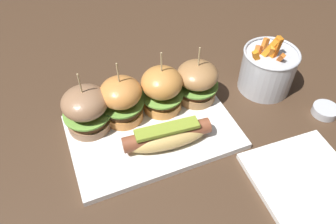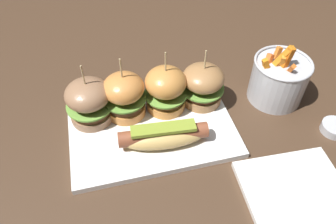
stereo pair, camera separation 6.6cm
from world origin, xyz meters
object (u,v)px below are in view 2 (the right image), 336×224
Objects in this scene: slider_far_right at (203,84)px; sauce_ramekin at (335,128)px; slider_center_left at (124,95)px; slider_center_right at (166,89)px; fries_bucket at (278,79)px; platter_main at (152,130)px; hot_dog at (163,136)px; side_plate at (299,198)px; slider_far_left at (89,101)px.

slider_far_right is 0.30m from sauce_ramekin.
slider_center_right is (0.09, -0.00, 0.00)m from slider_center_left.
slider_center_right is 0.26m from fries_bucket.
sauce_ramekin reaches higher than platter_main.
slider_center_right is at bearing 73.76° from hot_dog.
fries_bucket reaches higher than platter_main.
fries_bucket reaches higher than side_plate.
platter_main is at bearing -172.63° from fries_bucket.
side_plate is at bearing -39.57° from slider_far_left.
slider_center_right reaches higher than sauce_ramekin.
platter_main is at bearing 135.29° from side_plate.
fries_bucket is at bearing 120.77° from sauce_ramekin.
slider_center_left reaches higher than slider_far_right.
side_plate is at bearing -71.02° from slider_far_right.
fries_bucket reaches higher than sauce_ramekin.
hot_dog is 0.15m from slider_far_right.
slider_center_left is 0.99× the size of slider_center_right.
hot_dog is at bearing 140.01° from side_plate.
slider_center_left is at bearing 133.81° from side_plate.
fries_bucket is at bearing -3.26° from slider_center_left.
sauce_ramekin is 0.20m from side_plate.
platter_main is at bearing -127.64° from slider_center_right.
slider_center_right reaches higher than platter_main.
hot_dog is 0.30m from fries_bucket.
platter_main is at bearing -52.46° from slider_center_left.
slider_far_left is at bearing 178.75° from slider_far_right.
fries_bucket is at bearing 7.37° from platter_main.
platter_main is 0.14m from slider_far_left.
slider_far_right is (0.08, 0.00, -0.01)m from slider_center_right.
slider_far_left is 0.42m from fries_bucket.
side_plate is at bearing -46.19° from slider_center_left.
slider_center_left is (-0.05, 0.06, 0.06)m from platter_main.
slider_center_left is 0.09m from slider_center_right.
slider_far_right is 2.43× the size of sauce_ramekin.
slider_far_left is 0.95× the size of fries_bucket.
slider_far_left is at bearing 162.99° from sauce_ramekin.
slider_far_left reaches higher than platter_main.
slider_far_right reaches higher than sauce_ramekin.
slider_center_left is at bearing 119.60° from hot_dog.
slider_center_left is 0.45m from sauce_ramekin.
hot_dog is (0.01, -0.05, 0.03)m from platter_main.
fries_bucket is at bearing -5.68° from slider_far_right.
fries_bucket is (0.30, 0.04, 0.05)m from platter_main.
slider_center_right is 0.78× the size of side_plate.
side_plate is (0.34, -0.28, -0.06)m from slider_far_left.
slider_center_left is (-0.06, 0.10, 0.03)m from hot_dog.
slider_far_right is at bearing -1.25° from slider_far_left.
sauce_ramekin is (0.08, -0.13, -0.04)m from fries_bucket.
hot_dog reaches higher than side_plate.
slider_center_left is at bearing 178.43° from slider_center_right.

